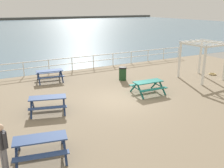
# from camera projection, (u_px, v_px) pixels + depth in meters

# --- Properties ---
(ground_plane) EXTENTS (30.00, 24.00, 0.20)m
(ground_plane) POSITION_uv_depth(u_px,v_px,m) (119.00, 101.00, 14.13)
(ground_plane) COLOR gray
(sea_band) EXTENTS (142.00, 90.00, 0.01)m
(sea_band) POSITION_uv_depth(u_px,v_px,m) (8.00, 29.00, 58.45)
(sea_band) COLOR slate
(sea_band) RESTS_ON ground
(seaward_railing) EXTENTS (23.07, 0.07, 1.08)m
(seaward_railing) POSITION_uv_depth(u_px,v_px,m) (72.00, 61.00, 20.40)
(seaward_railing) COLOR white
(seaward_railing) RESTS_ON ground
(picnic_table_near_left) EXTENTS (2.14, 1.93, 0.80)m
(picnic_table_near_left) POSITION_uv_depth(u_px,v_px,m) (48.00, 101.00, 12.38)
(picnic_table_near_left) COLOR #334C84
(picnic_table_near_left) RESTS_ON ground
(picnic_table_mid_centre) EXTENTS (1.96, 1.72, 0.80)m
(picnic_table_mid_centre) POSITION_uv_depth(u_px,v_px,m) (50.00, 73.00, 17.47)
(picnic_table_mid_centre) COLOR #334C84
(picnic_table_mid_centre) RESTS_ON ground
(picnic_table_far_left) EXTENTS (2.06, 1.84, 0.80)m
(picnic_table_far_left) POSITION_uv_depth(u_px,v_px,m) (41.00, 143.00, 8.56)
(picnic_table_far_left) COLOR #334C84
(picnic_table_far_left) RESTS_ON ground
(picnic_table_far_right) EXTENTS (1.86, 1.61, 0.80)m
(picnic_table_far_right) POSITION_uv_depth(u_px,v_px,m) (148.00, 84.00, 14.97)
(picnic_table_far_right) COLOR #1E7A70
(picnic_table_far_right) RESTS_ON ground
(visitor) EXTENTS (0.33, 0.50, 1.66)m
(visitor) POSITION_uv_depth(u_px,v_px,m) (2.00, 145.00, 7.74)
(visitor) COLOR slate
(visitor) RESTS_ON ground
(lattice_pergola) EXTENTS (2.53, 2.65, 2.70)m
(lattice_pergola) POSITION_uv_depth(u_px,v_px,m) (203.00, 52.00, 17.60)
(lattice_pergola) COLOR white
(lattice_pergola) RESTS_ON ground
(litter_bin) EXTENTS (0.55, 0.55, 0.95)m
(litter_bin) POSITION_uv_depth(u_px,v_px,m) (123.00, 73.00, 17.76)
(litter_bin) COLOR #1E4723
(litter_bin) RESTS_ON ground
(rope_coil) EXTENTS (0.55, 0.55, 0.11)m
(rope_coil) POSITION_uv_depth(u_px,v_px,m) (212.00, 74.00, 19.26)
(rope_coil) COLOR tan
(rope_coil) RESTS_ON ground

